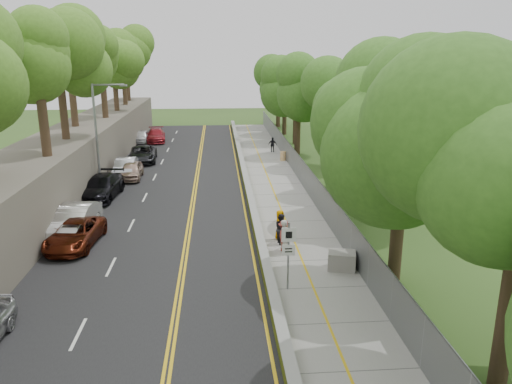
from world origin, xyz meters
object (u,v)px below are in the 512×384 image
Objects in this scene: car_2 at (75,234)px; person_far at (273,145)px; streetlight at (99,130)px; concrete_block at (342,260)px; painter_0 at (280,225)px; signpost at (288,249)px; construction_barrel at (283,156)px; car_1 at (75,220)px.

person_far reaches higher than car_2.
concrete_block is (14.38, -15.10, -4.16)m from streetlight.
painter_0 reaches higher than concrete_block.
streetlight is at bearing 133.60° from concrete_block.
signpost reaches higher than car_2.
construction_barrel is 0.52× the size of painter_0.
construction_barrel is (3.25, 26.67, -1.48)m from signpost.
car_2 is (-10.67, 5.95, -1.25)m from signpost.
person_far is at bearing 63.03° from car_1.
painter_0 reaches higher than construction_barrel.
painter_0 is (11.91, -10.94, -3.75)m from streetlight.
construction_barrel is 24.76m from concrete_block.
construction_barrel is 0.17× the size of car_1.
car_1 is (-14.03, 5.89, 0.39)m from concrete_block.
car_2 is at bearing -70.93° from car_1.
signpost is 1.85× the size of painter_0.
car_1 is at bearing -87.84° from streetlight.
person_far is at bearing 44.21° from streetlight.
streetlight is 20.72m from signpost.
car_1 is (-14.42, -18.87, 0.38)m from construction_barrel.
person_far is (2.72, 30.86, -1.15)m from signpost.
painter_0 is (11.57, -1.73, 0.02)m from car_1.
person_far reaches higher than concrete_block.
car_2 is at bearing 114.64° from painter_0.
streetlight reaches higher than car_2.
construction_barrel is 0.18× the size of car_2.
car_2 is at bearing 163.38° from concrete_block.
person_far is (2.32, 24.79, -0.07)m from painter_0.
streetlight is at bearing 59.40° from person_far.
signpost is 0.64× the size of car_2.
construction_barrel is 0.57× the size of person_far.
concrete_block is 4.85m from painter_0.
streetlight is at bearing 124.08° from signpost.
car_2 is (-13.92, -20.72, 0.23)m from construction_barrel.
car_1 reaches higher than car_2.
signpost is 26.91m from construction_barrel.
streetlight reaches higher than signpost.
painter_0 is (-2.47, 4.16, 0.41)m from concrete_block.
car_1 is 11.69m from painter_0.
person_far is at bearing 18.68° from painter_0.
streetlight is 9.96m from car_1.
signpost reaches higher than car_1.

